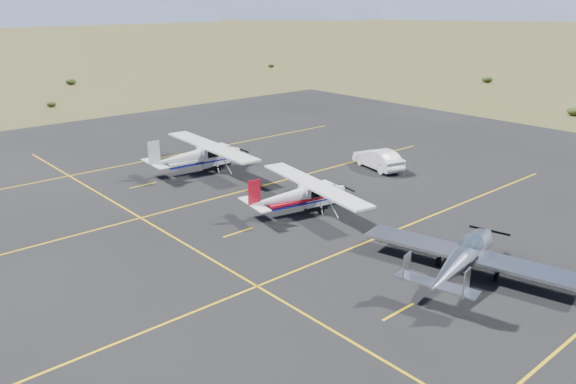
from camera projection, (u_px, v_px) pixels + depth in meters
name	position (u px, v px, depth m)	size (l,w,h in m)	color
ground	(380.00, 262.00, 27.24)	(1600.00, 1600.00, 0.00)	#383D1C
apron	(285.00, 222.00, 32.23)	(72.00, 72.00, 0.02)	black
aircraft_low_wing	(465.00, 256.00, 25.39)	(7.52, 10.31, 2.23)	#B8BAC0
aircraft_cessna	(300.00, 195.00, 33.30)	(6.14, 10.00, 2.52)	white
aircraft_plain	(198.00, 155.00, 41.27)	(6.67, 11.11, 2.81)	silver
sedan	(378.00, 159.00, 42.15)	(1.60, 4.58, 1.51)	white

